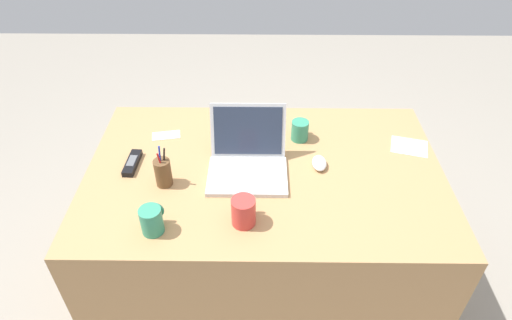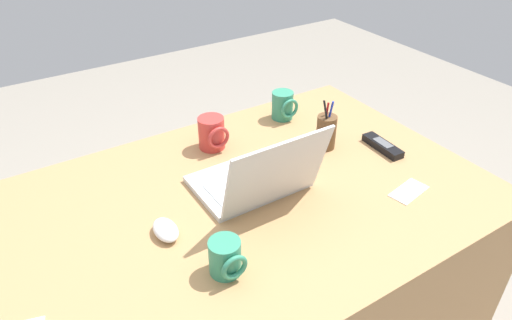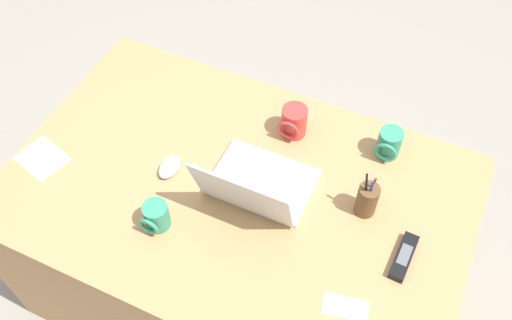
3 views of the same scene
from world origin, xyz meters
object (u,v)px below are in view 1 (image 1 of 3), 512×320
at_px(laptop, 248,161).
at_px(cordless_phone, 132,163).
at_px(coffee_mug_tall, 152,220).
at_px(pen_holder, 163,172).
at_px(coffee_mug_spare, 300,130).
at_px(coffee_mug_white, 244,211).
at_px(computer_mouse, 319,163).

bearing_deg(laptop, cordless_phone, 177.07).
height_order(coffee_mug_tall, pen_holder, pen_holder).
bearing_deg(pen_holder, coffee_mug_spare, 29.29).
bearing_deg(pen_holder, coffee_mug_tall, -89.49).
bearing_deg(cordless_phone, laptop, -2.93).
height_order(coffee_mug_tall, cordless_phone, coffee_mug_tall).
xyz_separation_m(coffee_mug_white, coffee_mug_tall, (-0.32, -0.04, -0.00)).
distance_m(cordless_phone, pen_holder, 0.20).
height_order(laptop, computer_mouse, laptop).
bearing_deg(coffee_mug_tall, coffee_mug_spare, 45.13).
bearing_deg(coffee_mug_tall, pen_holder, 90.51).
distance_m(coffee_mug_spare, cordless_phone, 0.73).
distance_m(laptop, coffee_mug_tall, 0.46).
distance_m(coffee_mug_white, coffee_mug_tall, 0.32).
xyz_separation_m(coffee_mug_tall, pen_holder, (-0.00, 0.24, 0.01)).
height_order(laptop, coffee_mug_spare, laptop).
relative_size(laptop, coffee_mug_spare, 3.48).
height_order(computer_mouse, cordless_phone, computer_mouse).
relative_size(coffee_mug_spare, cordless_phone, 0.58).
bearing_deg(coffee_mug_white, laptop, 88.60).
relative_size(coffee_mug_tall, coffee_mug_spare, 1.13).
relative_size(computer_mouse, cordless_phone, 0.62).
height_order(laptop, coffee_mug_white, laptop).
distance_m(coffee_mug_tall, pen_holder, 0.24).
bearing_deg(coffee_mug_tall, coffee_mug_white, 7.83).
height_order(laptop, coffee_mug_tall, laptop).
relative_size(laptop, coffee_mug_white, 2.90).
xyz_separation_m(laptop, coffee_mug_white, (-0.01, -0.29, 0.01)).
height_order(coffee_mug_white, coffee_mug_spare, coffee_mug_white).
bearing_deg(coffee_mug_white, pen_holder, 148.06).
distance_m(coffee_mug_white, pen_holder, 0.38).
xyz_separation_m(computer_mouse, coffee_mug_spare, (-0.07, 0.19, 0.03)).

